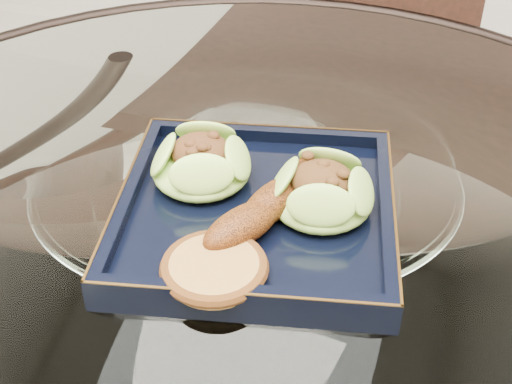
# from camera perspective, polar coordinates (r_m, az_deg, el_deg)

# --- Properties ---
(dining_table) EXTENTS (1.13, 1.13, 0.77)m
(dining_table) POSITION_cam_1_polar(r_m,az_deg,el_deg) (0.85, -0.66, -9.65)
(dining_table) COLOR white
(dining_table) RESTS_ON ground
(dining_chair) EXTENTS (0.46, 0.46, 1.02)m
(dining_chair) POSITION_cam_1_polar(r_m,az_deg,el_deg) (1.32, 6.96, 7.07)
(dining_chair) COLOR #331811
(dining_chair) RESTS_ON ground
(navy_plate) EXTENTS (0.32, 0.32, 0.02)m
(navy_plate) POSITION_cam_1_polar(r_m,az_deg,el_deg) (0.71, 0.00, -1.93)
(navy_plate) COLOR black
(navy_plate) RESTS_ON dining_table
(lettuce_wrap_left) EXTENTS (0.11, 0.11, 0.04)m
(lettuce_wrap_left) POSITION_cam_1_polar(r_m,az_deg,el_deg) (0.73, -4.42, 2.10)
(lettuce_wrap_left) COLOR #74AA31
(lettuce_wrap_left) RESTS_ON navy_plate
(lettuce_wrap_right) EXTENTS (0.13, 0.13, 0.04)m
(lettuce_wrap_right) POSITION_cam_1_polar(r_m,az_deg,el_deg) (0.70, 5.24, -0.21)
(lettuce_wrap_right) COLOR #6DA02E
(lettuce_wrap_right) RESTS_ON navy_plate
(roasted_plantain) EXTENTS (0.10, 0.18, 0.03)m
(roasted_plantain) POSITION_cam_1_polar(r_m,az_deg,el_deg) (0.69, 1.49, -0.69)
(roasted_plantain) COLOR #6B300B
(roasted_plantain) RESTS_ON navy_plate
(crumb_patty) EXTENTS (0.11, 0.11, 0.02)m
(crumb_patty) POSITION_cam_1_polar(r_m,az_deg,el_deg) (0.63, -3.36, -6.19)
(crumb_patty) COLOR #A77D37
(crumb_patty) RESTS_ON navy_plate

